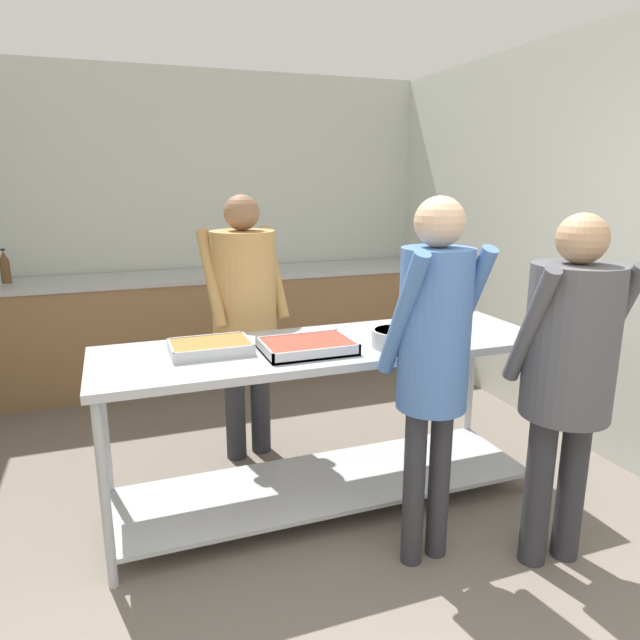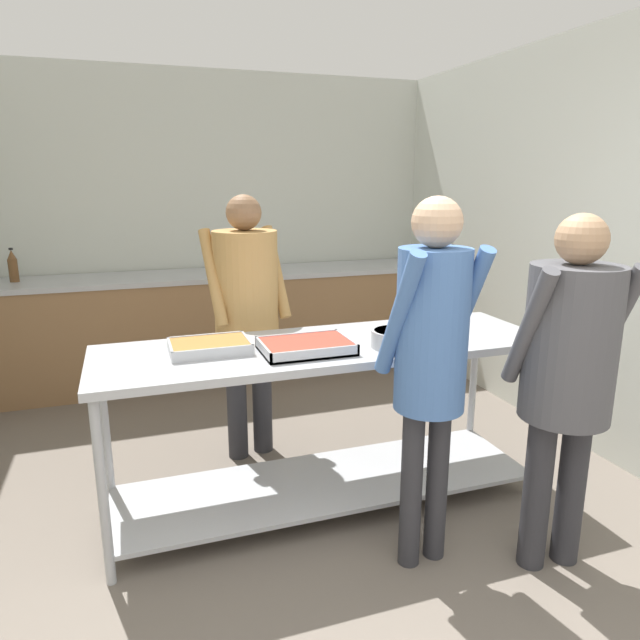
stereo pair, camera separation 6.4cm
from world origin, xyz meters
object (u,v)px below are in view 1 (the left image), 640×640
(serving_tray_roast, at_px, (210,347))
(serving_tray_vegetables, at_px, (307,347))
(guest_serving_right, at_px, (434,344))
(sauce_pan, at_px, (396,337))
(cook_behind_counter, at_px, (244,302))
(plate_stack, at_px, (437,328))
(guest_serving_left, at_px, (569,359))
(water_bottle, at_px, (5,267))

(serving_tray_roast, height_order, serving_tray_vegetables, same)
(serving_tray_roast, height_order, guest_serving_right, guest_serving_right)
(sauce_pan, bearing_deg, cook_behind_counter, 123.02)
(cook_behind_counter, bearing_deg, plate_stack, -37.37)
(guest_serving_left, height_order, guest_serving_right, guest_serving_right)
(serving_tray_roast, relative_size, guest_serving_left, 0.24)
(guest_serving_right, bearing_deg, serving_tray_vegetables, 129.26)
(serving_tray_vegetables, distance_m, plate_stack, 0.80)
(serving_tray_vegetables, bearing_deg, plate_stack, 7.51)
(guest_serving_left, xyz_separation_m, cook_behind_counter, (-1.08, 1.51, 0.03))
(cook_behind_counter, bearing_deg, serving_tray_vegetables, -81.17)
(guest_serving_left, relative_size, cook_behind_counter, 0.97)
(plate_stack, xyz_separation_m, guest_serving_left, (0.16, -0.81, 0.05))
(serving_tray_vegetables, bearing_deg, guest_serving_right, -50.74)
(serving_tray_roast, height_order, sauce_pan, sauce_pan)
(serving_tray_vegetables, xyz_separation_m, plate_stack, (0.79, 0.10, -0.01))
(sauce_pan, relative_size, cook_behind_counter, 0.23)
(serving_tray_vegetables, relative_size, cook_behind_counter, 0.27)
(serving_tray_vegetables, height_order, plate_stack, serving_tray_vegetables)
(plate_stack, bearing_deg, guest_serving_left, -79.08)
(sauce_pan, bearing_deg, serving_tray_vegetables, 170.78)
(sauce_pan, bearing_deg, water_bottle, 129.88)
(water_bottle, bearing_deg, serving_tray_vegetables, -55.91)
(sauce_pan, xyz_separation_m, plate_stack, (0.35, 0.18, -0.03))
(water_bottle, bearing_deg, sauce_pan, -50.12)
(serving_tray_vegetables, distance_m, water_bottle, 2.94)
(sauce_pan, xyz_separation_m, cook_behind_counter, (-0.57, 0.88, 0.05))
(plate_stack, height_order, guest_serving_left, guest_serving_left)
(guest_serving_left, distance_m, water_bottle, 4.07)
(serving_tray_roast, distance_m, plate_stack, 1.24)
(serving_tray_vegetables, relative_size, water_bottle, 1.63)
(plate_stack, relative_size, guest_serving_left, 0.16)
(serving_tray_roast, relative_size, water_bottle, 1.44)
(serving_tray_vegetables, height_order, guest_serving_left, guest_serving_left)
(guest_serving_right, relative_size, water_bottle, 6.22)
(serving_tray_roast, relative_size, guest_serving_right, 0.23)
(sauce_pan, xyz_separation_m, water_bottle, (-2.09, 2.50, 0.10))
(guest_serving_right, xyz_separation_m, cook_behind_counter, (-0.53, 1.30, -0.04))
(plate_stack, height_order, guest_serving_right, guest_serving_right)
(plate_stack, bearing_deg, cook_behind_counter, 142.63)
(serving_tray_roast, height_order, water_bottle, water_bottle)
(sauce_pan, bearing_deg, guest_serving_right, -95.75)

